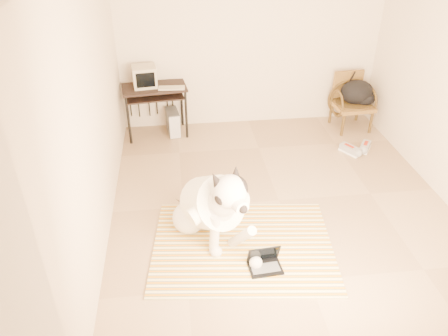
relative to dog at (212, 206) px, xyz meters
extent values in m
plane|color=tan|center=(0.87, 0.57, -0.42)|extent=(4.50, 4.50, 0.00)
plane|color=beige|center=(0.87, 2.82, 0.93)|extent=(4.50, 0.00, 4.50)
plane|color=beige|center=(0.87, -1.68, 0.93)|extent=(4.50, 0.00, 4.50)
plane|color=beige|center=(-1.13, 0.57, 0.93)|extent=(0.00, 4.50, 4.50)
cube|color=orange|center=(0.24, -0.78, -0.41)|extent=(1.90, 0.50, 0.02)
cube|color=#427E34|center=(0.27, -0.49, -0.41)|extent=(1.90, 0.50, 0.02)
cube|color=#674E8F|center=(0.30, -0.20, -0.41)|extent=(1.90, 0.50, 0.02)
cube|color=#EDBD4E|center=(0.33, 0.08, -0.41)|extent=(1.90, 0.50, 0.02)
cube|color=beige|center=(0.37, 0.37, -0.41)|extent=(1.90, 0.50, 0.02)
sphere|color=white|center=(-0.25, 0.13, -0.24)|extent=(0.36, 0.36, 0.36)
sphere|color=white|center=(0.07, 0.27, -0.24)|extent=(0.36, 0.36, 0.36)
ellipsoid|color=white|center=(-0.08, 0.19, -0.21)|extent=(0.44, 0.40, 0.36)
ellipsoid|color=white|center=(0.00, -0.01, 0.03)|extent=(0.74, 0.93, 0.78)
cylinder|color=white|center=(0.00, 0.00, 0.03)|extent=(0.76, 0.85, 0.71)
sphere|color=white|center=(0.09, -0.22, 0.21)|extent=(0.30, 0.30, 0.30)
sphere|color=white|center=(0.14, -0.33, 0.39)|extent=(0.33, 0.33, 0.33)
ellipsoid|color=black|center=(0.19, -0.31, 0.41)|extent=(0.26, 0.29, 0.24)
cylinder|color=white|center=(0.20, -0.46, 0.34)|extent=(0.20, 0.21, 0.14)
sphere|color=black|center=(0.23, -0.54, 0.34)|extent=(0.08, 0.08, 0.08)
cone|color=black|center=(0.01, -0.30, 0.52)|extent=(0.19, 0.18, 0.21)
cone|color=black|center=(0.21, -0.22, 0.52)|extent=(0.17, 0.20, 0.21)
torus|color=white|center=(0.10, -0.24, 0.26)|extent=(0.32, 0.25, 0.26)
cylinder|color=white|center=(-0.01, -0.28, -0.15)|extent=(0.15, 0.17, 0.50)
cylinder|color=white|center=(0.26, -0.32, -0.18)|extent=(0.27, 0.45, 0.50)
sphere|color=white|center=(0.01, -0.31, -0.36)|extent=(0.13, 0.13, 0.13)
sphere|color=white|center=(0.38, -0.52, -0.35)|extent=(0.13, 0.13, 0.13)
cone|color=black|center=(-0.23, 0.47, -0.36)|extent=(0.40, 0.43, 0.13)
cube|color=black|center=(0.47, -0.57, -0.39)|extent=(0.34, 0.26, 0.02)
cube|color=#4D4D4F|center=(0.47, -0.58, -0.38)|extent=(0.29, 0.16, 0.00)
cube|color=black|center=(0.46, -0.49, -0.28)|extent=(0.33, 0.10, 0.21)
cube|color=black|center=(0.46, -0.50, -0.27)|extent=(0.29, 0.09, 0.19)
cube|color=black|center=(-0.61, 2.53, 0.34)|extent=(0.99, 0.62, 0.03)
cube|color=black|center=(-0.61, 2.48, 0.23)|extent=(0.87, 0.51, 0.02)
cylinder|color=black|center=(-1.01, 2.26, -0.04)|extent=(0.04, 0.04, 0.75)
cylinder|color=black|center=(-1.06, 2.70, -0.04)|extent=(0.04, 0.04, 0.75)
cylinder|color=black|center=(-0.17, 2.36, -0.04)|extent=(0.04, 0.04, 0.75)
cylinder|color=black|center=(-0.22, 2.79, -0.04)|extent=(0.04, 0.04, 0.75)
cube|color=#B0A38A|center=(-0.74, 2.56, 0.51)|extent=(0.38, 0.36, 0.30)
cube|color=black|center=(-0.72, 2.41, 0.51)|extent=(0.27, 0.05, 0.21)
cube|color=#B0A38A|center=(-0.36, 2.41, 0.37)|extent=(0.39, 0.16, 0.03)
cube|color=#4D4D4F|center=(-0.37, 2.52, -0.23)|extent=(0.22, 0.42, 0.38)
cube|color=silver|center=(-0.34, 2.33, -0.23)|extent=(0.16, 0.03, 0.36)
cube|color=olive|center=(2.43, 2.38, -0.04)|extent=(0.61, 0.59, 0.06)
cylinder|color=#33230D|center=(2.43, 2.38, 0.00)|extent=(0.53, 0.53, 0.04)
cube|color=olive|center=(2.41, 2.63, 0.22)|extent=(0.49, 0.08, 0.43)
cylinder|color=#33230D|center=(2.22, 2.13, -0.24)|extent=(0.04, 0.04, 0.35)
cylinder|color=#33230D|center=(2.18, 2.60, -0.24)|extent=(0.04, 0.04, 0.35)
cylinder|color=#33230D|center=(2.68, 2.16, -0.24)|extent=(0.04, 0.04, 0.35)
cylinder|color=#33230D|center=(2.65, 2.63, -0.24)|extent=(0.04, 0.04, 0.35)
ellipsoid|color=black|center=(2.49, 2.43, 0.16)|extent=(0.51, 0.42, 0.38)
ellipsoid|color=black|center=(2.61, 2.35, 0.09)|extent=(0.32, 0.26, 0.22)
cube|color=white|center=(2.15, 1.59, -0.40)|extent=(0.27, 0.34, 0.03)
cube|color=gray|center=(2.15, 1.59, -0.36)|extent=(0.26, 0.32, 0.10)
cube|color=#9D2514|center=(2.15, 1.59, -0.32)|extent=(0.13, 0.16, 0.02)
cube|color=white|center=(2.40, 1.65, -0.41)|extent=(0.26, 0.31, 0.03)
cube|color=gray|center=(2.40, 1.65, -0.37)|extent=(0.25, 0.30, 0.09)
cube|color=#9D2514|center=(2.40, 1.65, -0.33)|extent=(0.12, 0.15, 0.02)
camera|label=1|loc=(-0.31, -3.64, 2.74)|focal=35.00mm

